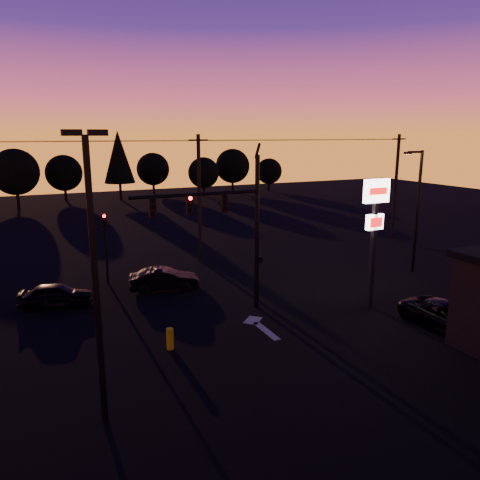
% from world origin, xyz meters
% --- Properties ---
extents(ground, '(120.00, 120.00, 0.00)m').
position_xyz_m(ground, '(0.00, 0.00, 0.00)').
color(ground, black).
rests_on(ground, ground).
extents(lane_arrow, '(1.20, 3.10, 0.01)m').
position_xyz_m(lane_arrow, '(0.50, 1.67, 0.01)').
color(lane_arrow, beige).
rests_on(lane_arrow, ground).
extents(traffic_signal_mast, '(6.79, 0.52, 8.58)m').
position_xyz_m(traffic_signal_mast, '(-0.10, 3.99, 4.94)').
color(traffic_signal_mast, black).
rests_on(traffic_signal_mast, ground).
extents(secondary_signal, '(0.30, 0.31, 4.35)m').
position_xyz_m(secondary_signal, '(-5.00, 11.49, 2.86)').
color(secondary_signal, black).
rests_on(secondary_signal, ground).
extents(parking_lot_light, '(1.25, 0.30, 9.14)m').
position_xyz_m(parking_lot_light, '(-7.50, -3.00, 5.27)').
color(parking_lot_light, black).
rests_on(parking_lot_light, ground).
extents(pylon_sign, '(1.50, 0.28, 6.80)m').
position_xyz_m(pylon_sign, '(7.00, 1.50, 4.91)').
color(pylon_sign, black).
rests_on(pylon_sign, ground).
extents(streetlight, '(1.55, 0.35, 8.00)m').
position_xyz_m(streetlight, '(13.91, 5.50, 4.42)').
color(streetlight, black).
rests_on(streetlight, ground).
extents(utility_pole_1, '(1.40, 0.26, 9.00)m').
position_xyz_m(utility_pole_1, '(2.00, 14.00, 4.59)').
color(utility_pole_1, black).
rests_on(utility_pole_1, ground).
extents(utility_pole_2, '(1.40, 0.26, 9.00)m').
position_xyz_m(utility_pole_2, '(20.00, 14.00, 4.59)').
color(utility_pole_2, black).
rests_on(utility_pole_2, ground).
extents(power_wires, '(36.00, 1.22, 0.07)m').
position_xyz_m(power_wires, '(2.00, 14.00, 8.57)').
color(power_wires, black).
rests_on(power_wires, ground).
extents(bollard, '(0.31, 0.31, 0.93)m').
position_xyz_m(bollard, '(-4.12, 1.08, 0.47)').
color(bollard, '#CCCB0A').
rests_on(bollard, ground).
extents(tree_2, '(5.77, 5.78, 7.26)m').
position_xyz_m(tree_2, '(-10.00, 48.00, 4.37)').
color(tree_2, black).
rests_on(tree_2, ground).
extents(tree_3, '(4.95, 4.95, 6.22)m').
position_xyz_m(tree_3, '(-4.00, 52.00, 3.75)').
color(tree_3, black).
rests_on(tree_3, ground).
extents(tree_4, '(4.18, 4.18, 9.50)m').
position_xyz_m(tree_4, '(3.00, 49.00, 5.93)').
color(tree_4, black).
rests_on(tree_4, ground).
extents(tree_5, '(4.95, 4.95, 6.22)m').
position_xyz_m(tree_5, '(9.00, 54.00, 3.75)').
color(tree_5, black).
rests_on(tree_5, ground).
extents(tree_6, '(4.54, 4.54, 5.71)m').
position_xyz_m(tree_6, '(15.00, 48.00, 3.43)').
color(tree_6, black).
rests_on(tree_6, ground).
extents(tree_7, '(5.36, 5.36, 6.74)m').
position_xyz_m(tree_7, '(21.00, 51.00, 4.06)').
color(tree_7, black).
rests_on(tree_7, ground).
extents(tree_8, '(4.12, 4.12, 5.19)m').
position_xyz_m(tree_8, '(27.00, 50.00, 3.12)').
color(tree_8, black).
rests_on(tree_8, ground).
extents(car_left, '(4.05, 2.41, 1.29)m').
position_xyz_m(car_left, '(-8.15, 8.49, 0.65)').
color(car_left, black).
rests_on(car_left, ground).
extents(car_mid, '(4.24, 2.28, 1.33)m').
position_xyz_m(car_mid, '(-2.19, 8.71, 0.66)').
color(car_mid, black).
rests_on(car_mid, ground).
extents(suv_parked, '(2.33, 4.64, 1.26)m').
position_xyz_m(suv_parked, '(8.36, -2.33, 0.63)').
color(suv_parked, black).
rests_on(suv_parked, ground).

